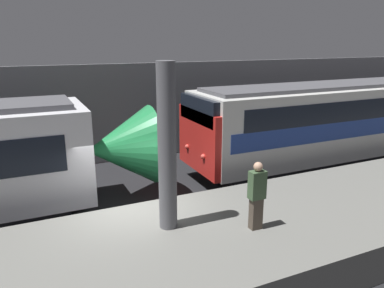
% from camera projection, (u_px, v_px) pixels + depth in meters
% --- Properties ---
extents(ground_plane, '(120.00, 120.00, 0.00)m').
position_uv_depth(ground_plane, '(131.00, 236.00, 10.54)').
color(ground_plane, black).
extents(platform, '(40.00, 4.45, 0.99)m').
position_uv_depth(platform, '(157.00, 262.00, 8.46)').
color(platform, slate).
rests_on(platform, ground).
extents(station_rear_barrier, '(50.00, 0.15, 4.36)m').
position_uv_depth(station_rear_barrier, '(84.00, 116.00, 16.12)').
color(station_rear_barrier, gray).
rests_on(station_rear_barrier, ground).
extents(support_pillar_near, '(0.43, 0.43, 3.94)m').
position_uv_depth(support_pillar_near, '(167.00, 148.00, 8.56)').
color(support_pillar_near, '#56565B').
rests_on(support_pillar_near, platform).
extents(train_boxy, '(16.47, 3.10, 3.59)m').
position_uv_depth(train_boxy, '(360.00, 120.00, 16.87)').
color(train_boxy, black).
rests_on(train_boxy, ground).
extents(person_waiting, '(0.38, 0.24, 1.67)m').
position_uv_depth(person_waiting, '(257.00, 194.00, 8.74)').
color(person_waiting, '#473D33').
rests_on(person_waiting, platform).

